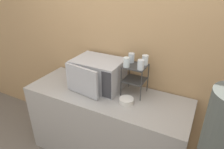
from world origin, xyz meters
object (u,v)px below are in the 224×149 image
microwave (98,74)px  glass_back_right (145,60)px  bowl (126,101)px  dish_rack (135,74)px  glass_front_right (141,65)px  glass_back_left (131,58)px  glass_front_left (126,62)px

microwave → glass_back_right: size_ratio=5.49×
bowl → microwave: bearing=160.7°
microwave → dish_rack: bearing=7.9°
dish_rack → bowl: (-0.00, -0.21, -0.22)m
microwave → glass_back_right: bearing=14.7°
dish_rack → glass_back_right: bearing=44.3°
glass_front_right → glass_back_left: (-0.15, 0.13, 0.00)m
glass_front_right → glass_back_left: same height
glass_back_right → glass_back_left: bearing=-177.0°
microwave → bowl: (0.43, -0.15, -0.14)m
dish_rack → glass_back_right: 0.18m
microwave → bowl: bearing=-19.3°
glass_front_left → glass_back_left: size_ratio=1.00×
glass_front_left → glass_front_right: bearing=2.5°
glass_front_right → bowl: bearing=-118.0°
glass_back_right → glass_front_right: 0.14m
glass_front_left → bowl: (0.07, -0.14, -0.36)m
dish_rack → glass_front_right: (0.08, -0.06, 0.15)m
microwave → glass_back_left: bearing=19.3°
dish_rack → glass_front_right: 0.18m
glass_back_right → glass_back_left: same height
microwave → dish_rack: 0.44m
microwave → glass_back_left: glass_back_left is taller
dish_rack → glass_front_left: bearing=-136.0°
glass_back_right → bowl: glass_back_right is taller
glass_front_right → glass_back_right: bearing=90.9°
microwave → glass_front_right: 0.55m
glass_front_left → bowl: glass_front_left is taller
dish_rack → glass_back_left: 0.18m
glass_back_right → glass_front_right: (0.00, -0.14, 0.00)m
glass_front_right → microwave: bearing=179.5°
glass_front_left → glass_front_right: 0.15m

